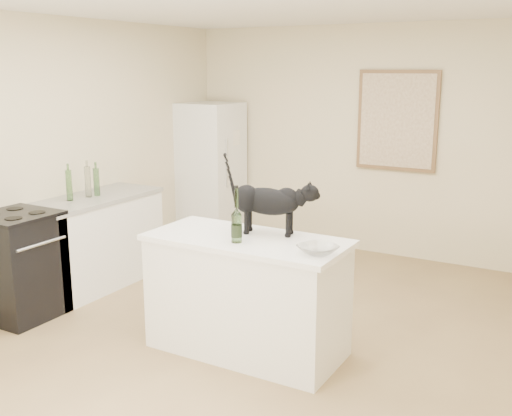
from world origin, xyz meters
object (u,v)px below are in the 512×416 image
Objects in this scene: black_cat at (267,205)px; glass_bowl at (318,250)px; fridge at (210,171)px; stove at (19,266)px; wine_bottle at (237,218)px.

black_cat reaches higher than glass_bowl.
fridge is 6.68× the size of glass_bowl.
fridge is at bearing 90.00° from stove.
fridge is 4.69× the size of wine_bottle.
black_cat is at bearing 152.51° from glass_bowl.
black_cat is at bearing -48.22° from fridge.
glass_bowl is (0.62, 0.02, -0.15)m from wine_bottle.
fridge is at bearing 117.26° from black_cat.
glass_bowl is (2.67, 0.28, 0.48)m from stove.
wine_bottle is 1.43× the size of glass_bowl.
fridge reaches higher than stove.
stove is 1.41× the size of black_cat.
glass_bowl is (2.67, -2.67, 0.08)m from fridge.
black_cat reaches higher than wine_bottle.
fridge is 3.78m from glass_bowl.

